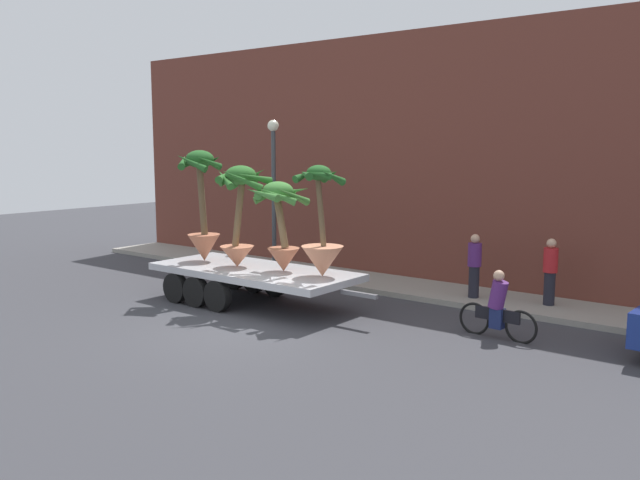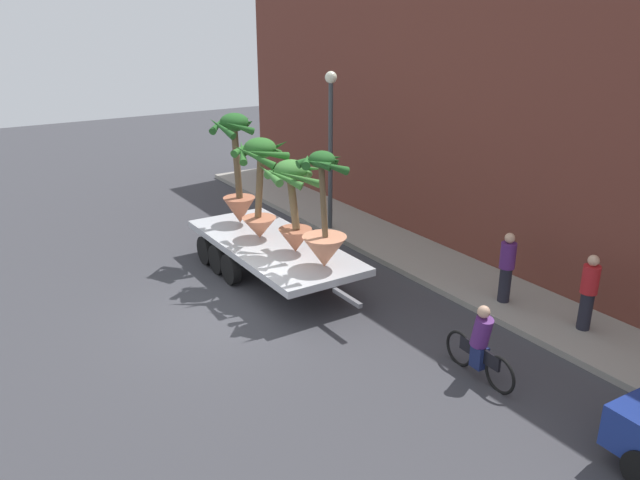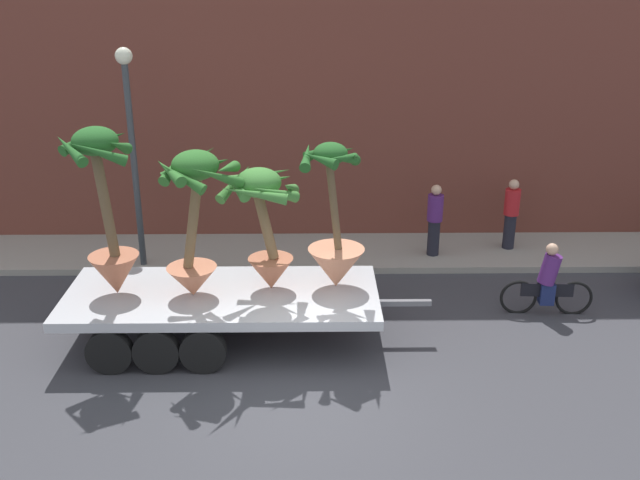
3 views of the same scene
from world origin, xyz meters
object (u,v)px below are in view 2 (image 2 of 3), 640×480
object	(u,v)px
pedestrian_far_left	(589,291)
potted_palm_middle	(324,227)
potted_palm_front	(293,200)
potted_palm_extra	(237,172)
cyclist	(480,346)
street_lamp	(331,131)
pedestrian_near_gate	(507,266)
potted_palm_rear	(260,184)
flatbed_trailer	(268,247)

from	to	relation	value
pedestrian_far_left	potted_palm_middle	bearing A→B (deg)	-137.90
potted_palm_front	potted_palm_extra	xyz separation A→B (m)	(-2.75, -0.17, 0.13)
potted_palm_extra	pedestrian_far_left	distance (m)	9.41
cyclist	street_lamp	distance (m)	9.19
cyclist	pedestrian_near_gate	distance (m)	3.33
potted_palm_rear	potted_palm_front	bearing A→B (deg)	13.19
potted_palm_front	pedestrian_near_gate	world-z (taller)	potted_palm_front
potted_palm_rear	pedestrian_near_gate	bearing A→B (deg)	38.30
potted_palm_extra	street_lamp	xyz separation A→B (m)	(-0.25, 3.27, 0.80)
flatbed_trailer	cyclist	bearing A→B (deg)	8.64
pedestrian_near_gate	potted_palm_middle	bearing A→B (deg)	-124.82
potted_palm_extra	potted_palm_rear	bearing A→B (deg)	-3.99
flatbed_trailer	potted_palm_front	distance (m)	1.87
potted_palm_extra	pedestrian_near_gate	world-z (taller)	potted_palm_extra
potted_palm_middle	pedestrian_far_left	xyz separation A→B (m)	(4.32, 3.90, -0.92)
flatbed_trailer	potted_palm_rear	world-z (taller)	potted_palm_rear
flatbed_trailer	street_lamp	world-z (taller)	street_lamp
cyclist	pedestrian_far_left	bearing A→B (deg)	89.16
potted_palm_front	pedestrian_near_gate	distance (m)	5.30
cyclist	pedestrian_far_left	world-z (taller)	pedestrian_far_left
pedestrian_far_left	potted_palm_front	bearing A→B (deg)	-144.48
potted_palm_front	potted_palm_middle	bearing A→B (deg)	3.66
potted_palm_extra	pedestrian_near_gate	xyz separation A→B (m)	(6.45, 3.76, -1.39)
pedestrian_near_gate	potted_palm_front	bearing A→B (deg)	-135.89
potted_palm_middle	potted_palm_extra	world-z (taller)	potted_palm_extra
street_lamp	potted_palm_front	bearing A→B (deg)	-45.95
potted_palm_rear	pedestrian_far_left	bearing A→B (deg)	32.18
flatbed_trailer	pedestrian_far_left	distance (m)	7.83
cyclist	street_lamp	world-z (taller)	street_lamp
cyclist	pedestrian_far_left	size ratio (longest dim) A/B	1.08
cyclist	pedestrian_near_gate	bearing A→B (deg)	123.75
potted_palm_middle	cyclist	bearing A→B (deg)	10.04
cyclist	pedestrian_far_left	xyz separation A→B (m)	(0.05, 3.15, 0.37)
flatbed_trailer	pedestrian_near_gate	world-z (taller)	pedestrian_near_gate
potted_palm_rear	pedestrian_far_left	size ratio (longest dim) A/B	1.57
potted_palm_extra	pedestrian_far_left	xyz separation A→B (m)	(8.33, 4.15, -1.39)
potted_palm_rear	cyclist	world-z (taller)	potted_palm_rear
pedestrian_near_gate	street_lamp	distance (m)	7.06
potted_palm_middle	potted_palm_front	xyz separation A→B (m)	(-1.26, -0.08, 0.34)
potted_palm_rear	potted_palm_front	world-z (taller)	potted_palm_rear
pedestrian_near_gate	street_lamp	size ratio (longest dim) A/B	0.35
potted_palm_rear	pedestrian_near_gate	xyz separation A→B (m)	(4.89, 3.86, -1.43)
potted_palm_rear	cyclist	bearing A→B (deg)	9.43
street_lamp	potted_palm_middle	bearing A→B (deg)	-35.33
cyclist	street_lamp	xyz separation A→B (m)	(-8.53, 2.26, 2.56)
potted_palm_extra	pedestrian_near_gate	size ratio (longest dim) A/B	1.80
potted_palm_rear	cyclist	xyz separation A→B (m)	(6.73, 1.12, -1.81)
potted_palm_middle	street_lamp	xyz separation A→B (m)	(-4.26, 3.02, 1.27)
potted_palm_extra	potted_palm_front	bearing A→B (deg)	3.58
potted_palm_front	pedestrian_near_gate	xyz separation A→B (m)	(3.70, 3.58, -1.26)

